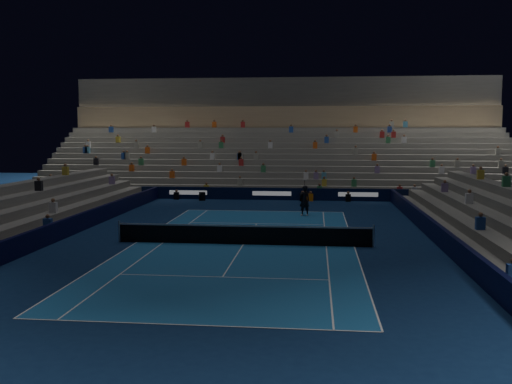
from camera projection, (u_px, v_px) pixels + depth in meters
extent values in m
plane|color=#0B2045|center=(243.00, 245.00, 28.24)|extent=(90.00, 90.00, 0.00)
cube|color=#1B5997|center=(243.00, 244.00, 28.23)|extent=(10.97, 23.77, 0.01)
cube|color=black|center=(272.00, 194.00, 46.47)|extent=(44.00, 0.25, 1.00)
cube|color=black|center=(443.00, 239.00, 27.17)|extent=(0.25, 37.00, 1.00)
cube|color=black|center=(58.00, 231.00, 29.19)|extent=(0.25, 37.00, 1.00)
cube|color=slate|center=(273.00, 195.00, 47.49)|extent=(44.00, 1.00, 0.50)
cube|color=slate|center=(274.00, 191.00, 48.45)|extent=(44.00, 1.00, 1.00)
cube|color=slate|center=(275.00, 187.00, 49.41)|extent=(44.00, 1.00, 1.50)
cube|color=slate|center=(275.00, 183.00, 50.37)|extent=(44.00, 1.00, 2.00)
cube|color=slate|center=(276.00, 180.00, 51.33)|extent=(44.00, 1.00, 2.50)
cube|color=slate|center=(277.00, 176.00, 52.30)|extent=(44.00, 1.00, 3.00)
cube|color=slate|center=(278.00, 173.00, 53.26)|extent=(44.00, 1.00, 3.50)
cube|color=slate|center=(278.00, 169.00, 54.22)|extent=(44.00, 1.00, 4.00)
cube|color=slate|center=(279.00, 166.00, 55.18)|extent=(44.00, 1.00, 4.50)
cube|color=slate|center=(280.00, 163.00, 56.14)|extent=(44.00, 1.00, 5.00)
cube|color=slate|center=(280.00, 160.00, 57.11)|extent=(44.00, 1.00, 5.50)
cube|color=slate|center=(281.00, 157.00, 58.07)|extent=(44.00, 1.00, 6.00)
cube|color=#99815F|center=(282.00, 117.00, 58.71)|extent=(44.00, 0.60, 2.20)
cube|color=#40403E|center=(283.00, 93.00, 59.82)|extent=(44.00, 2.40, 3.00)
cube|color=slate|center=(460.00, 244.00, 27.11)|extent=(1.00, 37.00, 0.50)
cube|color=slate|center=(482.00, 239.00, 26.98)|extent=(1.00, 37.00, 1.00)
cube|color=slate|center=(504.00, 235.00, 26.85)|extent=(1.00, 37.00, 1.50)
cube|color=slate|center=(43.00, 236.00, 29.30)|extent=(1.00, 37.00, 0.50)
cube|color=slate|center=(25.00, 230.00, 29.38)|extent=(1.00, 37.00, 1.00)
cube|color=slate|center=(6.00, 225.00, 29.46)|extent=(1.00, 37.00, 1.50)
cylinder|color=#B2B2B7|center=(119.00, 231.00, 28.84)|extent=(0.10, 0.10, 1.10)
cylinder|color=#B2B2B7|center=(374.00, 236.00, 27.51)|extent=(0.10, 0.10, 1.10)
cube|color=black|center=(243.00, 236.00, 28.19)|extent=(12.80, 0.03, 0.90)
cube|color=white|center=(243.00, 226.00, 28.13)|extent=(12.80, 0.04, 0.08)
imported|color=black|center=(305.00, 201.00, 37.74)|extent=(0.88, 0.75, 2.03)
cube|color=black|center=(202.00, 196.00, 46.20)|extent=(0.63, 0.71, 0.66)
cylinder|color=black|center=(201.00, 195.00, 45.71)|extent=(0.24, 0.38, 0.16)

